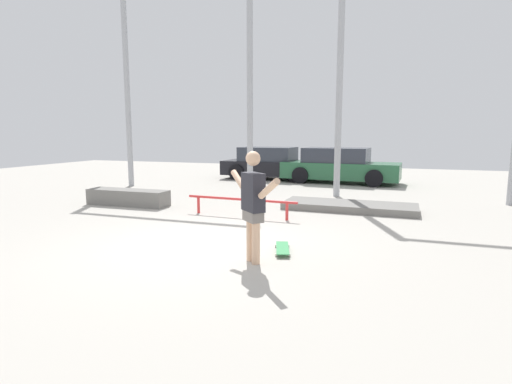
% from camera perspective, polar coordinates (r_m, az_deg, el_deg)
% --- Properties ---
extents(ground_plane, '(36.00, 36.00, 0.00)m').
position_cam_1_polar(ground_plane, '(7.24, -7.47, -7.60)').
color(ground_plane, '#B2ADA3').
extents(skateboarder, '(1.15, 1.11, 1.72)m').
position_cam_1_polar(skateboarder, '(6.07, -0.42, -1.37)').
color(skateboarder, '#DBAD89').
rests_on(skateboarder, ground_plane).
extents(skateboard, '(0.42, 0.80, 0.08)m').
position_cam_1_polar(skateboard, '(6.81, 3.81, -8.02)').
color(skateboard, '#338C4C').
rests_on(skateboard, ground_plane).
extents(grind_box, '(2.37, 0.62, 0.44)m').
position_cam_1_polar(grind_box, '(11.65, -17.81, -0.74)').
color(grind_box, slate).
rests_on(grind_box, ground_plane).
extents(manual_pad, '(3.42, 1.31, 0.18)m').
position_cam_1_polar(manual_pad, '(10.72, 13.17, -2.01)').
color(manual_pad, slate).
rests_on(manual_pad, ground_plane).
extents(grind_rail, '(2.83, 0.19, 0.45)m').
position_cam_1_polar(grind_rail, '(9.57, -2.20, -1.41)').
color(grind_rail, red).
rests_on(grind_rail, ground_plane).
extents(canopy_support_left, '(5.01, 0.20, 6.89)m').
position_cam_1_polar(canopy_support_left, '(14.63, -10.15, 16.42)').
color(canopy_support_left, '#A5A8AD').
rests_on(canopy_support_left, ground_plane).
extents(canopy_support_right, '(5.01, 0.20, 6.89)m').
position_cam_1_polar(canopy_support_right, '(12.87, 23.10, 17.02)').
color(canopy_support_right, '#A5A8AD').
rests_on(canopy_support_right, ground_plane).
extents(parked_car_black, '(4.24, 2.01, 1.39)m').
position_cam_1_polar(parked_car_black, '(17.43, 2.08, 4.06)').
color(parked_car_black, black).
rests_on(parked_car_black, ground_plane).
extents(parked_car_green, '(4.69, 2.16, 1.41)m').
position_cam_1_polar(parked_car_green, '(16.45, 11.80, 3.66)').
color(parked_car_green, '#28603D').
rests_on(parked_car_green, ground_plane).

